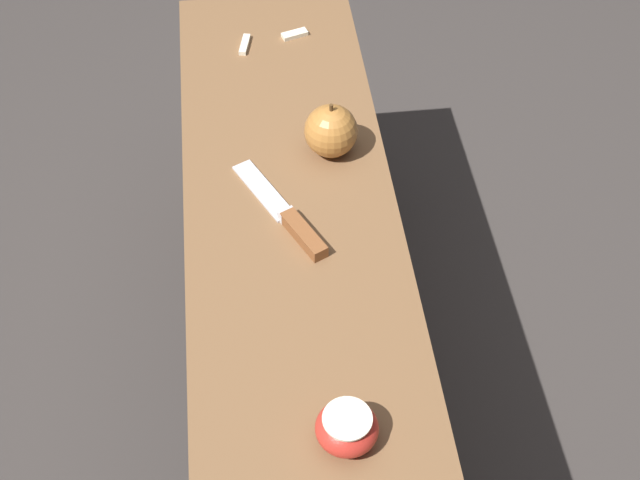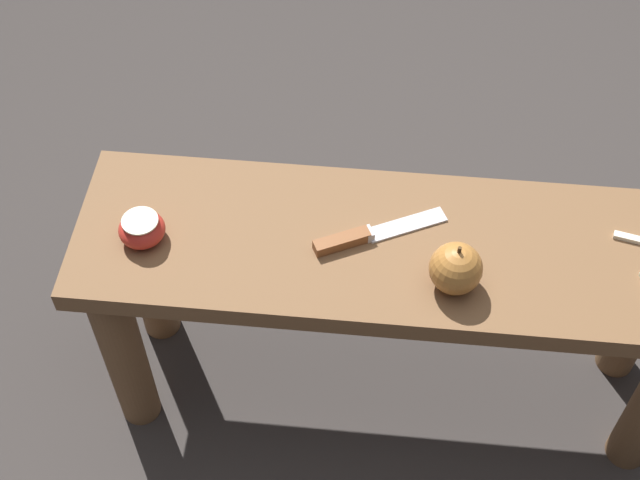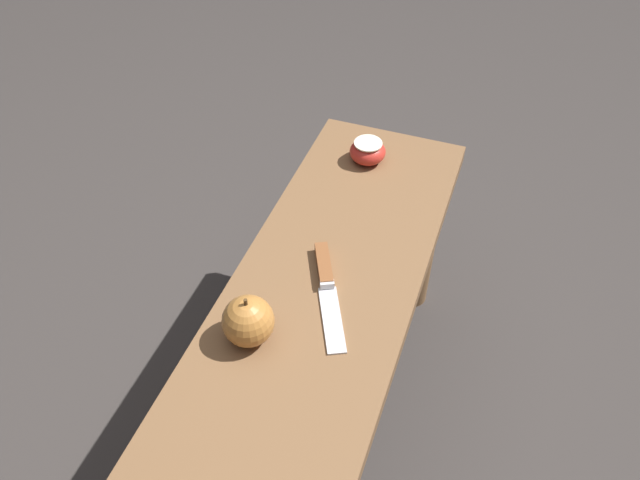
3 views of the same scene
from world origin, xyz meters
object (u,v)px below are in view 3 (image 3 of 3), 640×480
at_px(wooden_bench, 313,349).
at_px(knife, 326,280).
at_px(apple_cut, 368,151).
at_px(apple_whole, 248,321).

distance_m(wooden_bench, knife, 0.15).
xyz_separation_m(knife, apple_cut, (-0.36, -0.03, 0.02)).
relative_size(wooden_bench, knife, 4.88).
bearing_deg(apple_whole, knife, 153.13).
distance_m(knife, apple_whole, 0.18).
distance_m(wooden_bench, apple_whole, 0.20).
bearing_deg(wooden_bench, knife, 178.10).
relative_size(wooden_bench, apple_cut, 14.04).
bearing_deg(wooden_bench, apple_cut, -175.78).
height_order(apple_whole, apple_cut, apple_whole).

